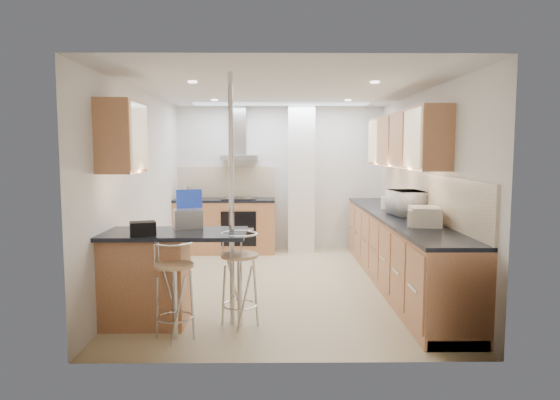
{
  "coord_description": "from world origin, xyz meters",
  "views": [
    {
      "loc": [
        -0.1,
        -6.36,
        1.75
      ],
      "look_at": [
        -0.03,
        0.2,
        1.09
      ],
      "focal_mm": 32.0,
      "sensor_mm": 36.0,
      "label": 1
    }
  ],
  "objects_px": {
    "microwave": "(408,203)",
    "bread_bin": "(424,216)",
    "bar_stool_near": "(174,290)",
    "bar_stool_end": "(240,279)",
    "laptop": "(188,219)"
  },
  "relations": [
    {
      "from": "microwave",
      "to": "bread_bin",
      "type": "bearing_deg",
      "value": 169.73
    },
    {
      "from": "microwave",
      "to": "bread_bin",
      "type": "distance_m",
      "value": 0.87
    },
    {
      "from": "microwave",
      "to": "bar_stool_near",
      "type": "xyz_separation_m",
      "value": [
        -2.61,
        -1.78,
        -0.61
      ]
    },
    {
      "from": "bar_stool_end",
      "to": "bread_bin",
      "type": "bearing_deg",
      "value": -49.12
    },
    {
      "from": "microwave",
      "to": "bread_bin",
      "type": "xyz_separation_m",
      "value": [
        -0.04,
        -0.87,
        -0.05
      ]
    },
    {
      "from": "laptop",
      "to": "bar_stool_end",
      "type": "relative_size",
      "value": 0.3
    },
    {
      "from": "bar_stool_end",
      "to": "bread_bin",
      "type": "relative_size",
      "value": 2.41
    },
    {
      "from": "microwave",
      "to": "laptop",
      "type": "relative_size",
      "value": 2.0
    },
    {
      "from": "microwave",
      "to": "bread_bin",
      "type": "height_order",
      "value": "microwave"
    },
    {
      "from": "bar_stool_near",
      "to": "bar_stool_end",
      "type": "relative_size",
      "value": 0.98
    },
    {
      "from": "microwave",
      "to": "bar_stool_near",
      "type": "distance_m",
      "value": 3.22
    },
    {
      "from": "microwave",
      "to": "bread_bin",
      "type": "relative_size",
      "value": 1.44
    },
    {
      "from": "laptop",
      "to": "bread_bin",
      "type": "bearing_deg",
      "value": -10.66
    },
    {
      "from": "laptop",
      "to": "bar_stool_near",
      "type": "height_order",
      "value": "laptop"
    },
    {
      "from": "bar_stool_end",
      "to": "microwave",
      "type": "bearing_deg",
      "value": -29.82
    }
  ]
}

